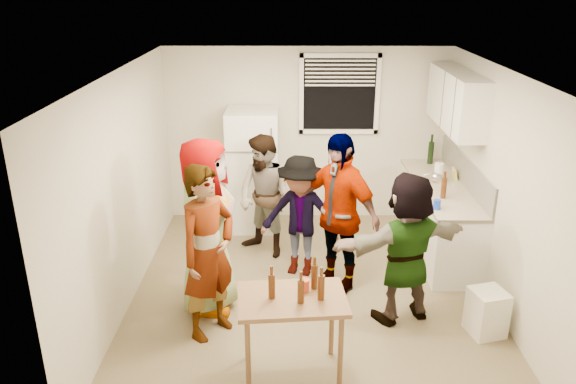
{
  "coord_description": "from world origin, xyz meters",
  "views": [
    {
      "loc": [
        -0.23,
        -5.56,
        3.38
      ],
      "look_at": [
        -0.26,
        0.24,
        1.15
      ],
      "focal_mm": 35.0,
      "sensor_mm": 36.0,
      "label": 1
    }
  ],
  "objects_px": {
    "guest_stripe": "(213,331)",
    "guest_back_right": "(300,272)",
    "serving_table": "(292,372)",
    "beer_bottle_table": "(301,302)",
    "kettle": "(436,182)",
    "guest_grey": "(211,306)",
    "red_cup": "(305,291)",
    "guest_orange": "(401,316)",
    "beer_bottle_counter": "(443,198)",
    "blue_cup": "(436,209)",
    "guest_back_left": "(266,253)",
    "refrigerator": "(253,170)",
    "guest_black": "(335,286)",
    "trash_bin": "(487,311)",
    "wine_bottle": "(430,163)"
  },
  "relations": [
    {
      "from": "guest_back_right",
      "to": "serving_table",
      "type": "bearing_deg",
      "value": -76.42
    },
    {
      "from": "serving_table",
      "to": "beer_bottle_table",
      "type": "xyz_separation_m",
      "value": [
        0.07,
        -0.08,
        0.79
      ]
    },
    {
      "from": "kettle",
      "to": "guest_grey",
      "type": "height_order",
      "value": "kettle"
    },
    {
      "from": "beer_bottle_table",
      "to": "guest_black",
      "type": "xyz_separation_m",
      "value": [
        0.44,
        1.62,
        -0.79
      ]
    },
    {
      "from": "serving_table",
      "to": "guest_stripe",
      "type": "relative_size",
      "value": 0.53
    },
    {
      "from": "kettle",
      "to": "trash_bin",
      "type": "distance_m",
      "value": 2.11
    },
    {
      "from": "kettle",
      "to": "guest_back_right",
      "type": "relative_size",
      "value": 0.15
    },
    {
      "from": "serving_table",
      "to": "guest_black",
      "type": "relative_size",
      "value": 0.51
    },
    {
      "from": "kettle",
      "to": "refrigerator",
      "type": "bearing_deg",
      "value": -176.39
    },
    {
      "from": "guest_stripe",
      "to": "guest_back_right",
      "type": "bearing_deg",
      "value": 2.76
    },
    {
      "from": "guest_back_left",
      "to": "serving_table",
      "type": "bearing_deg",
      "value": -43.32
    },
    {
      "from": "guest_stripe",
      "to": "guest_back_right",
      "type": "distance_m",
      "value": 1.53
    },
    {
      "from": "guest_back_left",
      "to": "guest_black",
      "type": "distance_m",
      "value": 1.19
    },
    {
      "from": "kettle",
      "to": "trash_bin",
      "type": "height_order",
      "value": "kettle"
    },
    {
      "from": "wine_bottle",
      "to": "guest_back_left",
      "type": "height_order",
      "value": "wine_bottle"
    },
    {
      "from": "beer_bottle_counter",
      "to": "blue_cup",
      "type": "bearing_deg",
      "value": -114.72
    },
    {
      "from": "refrigerator",
      "to": "beer_bottle_counter",
      "type": "distance_m",
      "value": 2.63
    },
    {
      "from": "beer_bottle_counter",
      "to": "trash_bin",
      "type": "relative_size",
      "value": 0.51
    },
    {
      "from": "beer_bottle_counter",
      "to": "guest_back_left",
      "type": "bearing_deg",
      "value": 172.02
    },
    {
      "from": "guest_grey",
      "to": "guest_back_left",
      "type": "xyz_separation_m",
      "value": [
        0.55,
        1.26,
        0.0
      ]
    },
    {
      "from": "beer_bottle_counter",
      "to": "red_cup",
      "type": "relative_size",
      "value": 2.19
    },
    {
      "from": "blue_cup",
      "to": "guest_back_right",
      "type": "xyz_separation_m",
      "value": [
        -1.55,
        0.14,
        -0.9
      ]
    },
    {
      "from": "trash_bin",
      "to": "guest_back_right",
      "type": "height_order",
      "value": "trash_bin"
    },
    {
      "from": "guest_stripe",
      "to": "guest_orange",
      "type": "bearing_deg",
      "value": -42.9
    },
    {
      "from": "guest_grey",
      "to": "guest_orange",
      "type": "distance_m",
      "value": 2.06
    },
    {
      "from": "beer_bottle_table",
      "to": "guest_grey",
      "type": "distance_m",
      "value": 1.72
    },
    {
      "from": "guest_back_left",
      "to": "guest_black",
      "type": "xyz_separation_m",
      "value": [
        0.85,
        -0.83,
        0.0
      ]
    },
    {
      "from": "kettle",
      "to": "guest_back_left",
      "type": "relative_size",
      "value": 0.14
    },
    {
      "from": "wine_bottle",
      "to": "serving_table",
      "type": "relative_size",
      "value": 0.33
    },
    {
      "from": "trash_bin",
      "to": "guest_grey",
      "type": "relative_size",
      "value": 0.25
    },
    {
      "from": "kettle",
      "to": "guest_grey",
      "type": "distance_m",
      "value": 3.27
    },
    {
      "from": "guest_back_right",
      "to": "guest_black",
      "type": "height_order",
      "value": "guest_back_right"
    },
    {
      "from": "blue_cup",
      "to": "trash_bin",
      "type": "relative_size",
      "value": 0.24
    },
    {
      "from": "refrigerator",
      "to": "serving_table",
      "type": "relative_size",
      "value": 1.81
    },
    {
      "from": "guest_black",
      "to": "trash_bin",
      "type": "bearing_deg",
      "value": 10.32
    },
    {
      "from": "guest_stripe",
      "to": "guest_back_right",
      "type": "xyz_separation_m",
      "value": [
        0.91,
        1.23,
        0.0
      ]
    },
    {
      "from": "beer_bottle_counter",
      "to": "serving_table",
      "type": "xyz_separation_m",
      "value": [
        -1.81,
        -2.07,
        -0.9
      ]
    },
    {
      "from": "trash_bin",
      "to": "refrigerator",
      "type": "bearing_deg",
      "value": 133.55
    },
    {
      "from": "trash_bin",
      "to": "guest_stripe",
      "type": "xyz_separation_m",
      "value": [
        -2.76,
        0.02,
        -0.25
      ]
    },
    {
      "from": "refrigerator",
      "to": "guest_black",
      "type": "relative_size",
      "value": 0.92
    },
    {
      "from": "trash_bin",
      "to": "red_cup",
      "type": "xyz_separation_m",
      "value": [
        -1.84,
        -0.51,
        0.54
      ]
    },
    {
      "from": "guest_back_left",
      "to": "guest_black",
      "type": "bearing_deg",
      "value": -5.72
    },
    {
      "from": "refrigerator",
      "to": "wine_bottle",
      "type": "relative_size",
      "value": 5.42
    },
    {
      "from": "guest_back_left",
      "to": "guest_back_right",
      "type": "relative_size",
      "value": 1.06
    },
    {
      "from": "serving_table",
      "to": "guest_black",
      "type": "distance_m",
      "value": 1.62
    },
    {
      "from": "refrigerator",
      "to": "kettle",
      "type": "relative_size",
      "value": 7.79
    },
    {
      "from": "serving_table",
      "to": "wine_bottle",
      "type": "bearing_deg",
      "value": 59.95
    },
    {
      "from": "beer_bottle_counter",
      "to": "guest_orange",
      "type": "bearing_deg",
      "value": -119.28
    },
    {
      "from": "red_cup",
      "to": "guest_orange",
      "type": "distance_m",
      "value": 1.54
    },
    {
      "from": "trash_bin",
      "to": "kettle",
      "type": "bearing_deg",
      "value": 92.62
    }
  ]
}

